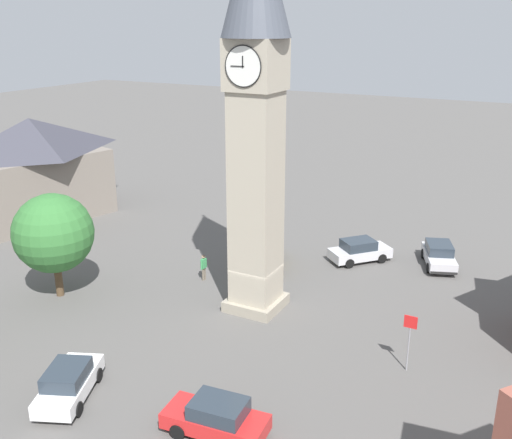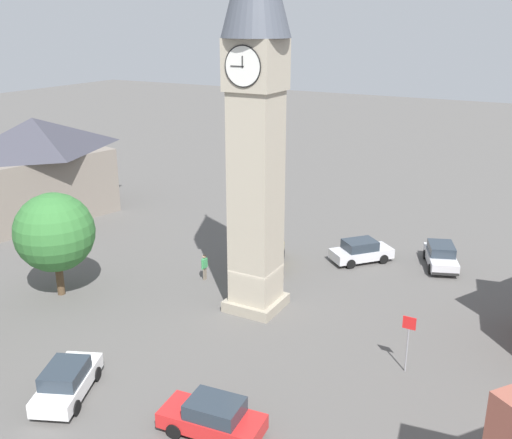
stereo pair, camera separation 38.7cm
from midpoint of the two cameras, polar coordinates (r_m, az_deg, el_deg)
name	(u,v)px [view 1 (the left image)]	position (r m, az deg, el deg)	size (l,w,h in m)	color
ground_plane	(256,307)	(33.68, -0.33, -8.49)	(200.00, 200.00, 0.00)	#565451
clock_tower	(256,84)	(30.11, -0.38, 12.97)	(3.48, 3.48, 21.15)	gray
car_blue_kerb	(360,251)	(40.07, 9.74, -2.99)	(4.00, 4.20, 1.53)	silver
car_silver_kerb	(69,382)	(27.29, -18.09, -14.76)	(3.18, 4.46, 1.53)	white
car_red_corner	(268,254)	(38.96, 0.90, -3.35)	(3.10, 4.46, 1.53)	gold
car_white_side	(439,255)	(40.57, 17.05, -3.29)	(3.05, 4.46, 1.53)	silver
car_black_far	(216,418)	(24.17, -4.37, -18.61)	(4.28, 2.12, 1.53)	red
pedestrian	(204,265)	(36.76, -5.40, -4.41)	(0.25, 0.56, 1.69)	#706656
tree	(53,233)	(35.54, -19.35, -1.28)	(4.58, 4.58, 6.19)	brown
building_hall_far	(34,168)	(50.46, -20.90, 4.65)	(9.17, 12.55, 8.21)	slate
road_sign	(410,334)	(28.04, 14.27, -10.69)	(0.60, 0.07, 2.80)	gray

